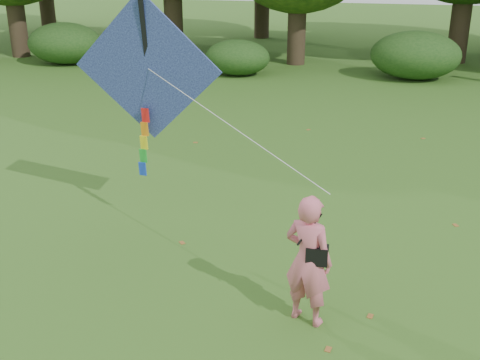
# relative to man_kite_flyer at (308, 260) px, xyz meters

# --- Properties ---
(ground) EXTENTS (100.00, 100.00, 0.00)m
(ground) POSITION_rel_man_kite_flyer_xyz_m (-0.84, -0.58, -0.97)
(ground) COLOR #265114
(ground) RESTS_ON ground
(man_kite_flyer) EXTENTS (0.83, 0.69, 1.94)m
(man_kite_flyer) POSITION_rel_man_kite_flyer_xyz_m (0.00, 0.00, 0.00)
(man_kite_flyer) COLOR #D66476
(man_kite_flyer) RESTS_ON ground
(crossbody_bag) EXTENTS (0.43, 0.20, 0.74)m
(crossbody_bag) POSITION_rel_man_kite_flyer_xyz_m (0.12, -0.03, 0.13)
(crossbody_bag) COLOR black
(crossbody_bag) RESTS_ON ground
(flying_kite) EXTENTS (4.78, 2.86, 3.35)m
(flying_kite) POSITION_rel_man_kite_flyer_xyz_m (-3.18, 2.46, 2.01)
(flying_kite) COLOR #2540A4
(flying_kite) RESTS_ON ground
(shrub_band) EXTENTS (39.15, 3.22, 1.88)m
(shrub_band) POSITION_rel_man_kite_flyer_xyz_m (-1.56, 17.02, -0.11)
(shrub_band) COLOR #264919
(shrub_band) RESTS_ON ground
(fallen_leaves) EXTENTS (9.20, 12.25, 0.01)m
(fallen_leaves) POSITION_rel_man_kite_flyer_xyz_m (-1.23, 2.85, -0.96)
(fallen_leaves) COLOR brown
(fallen_leaves) RESTS_ON ground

